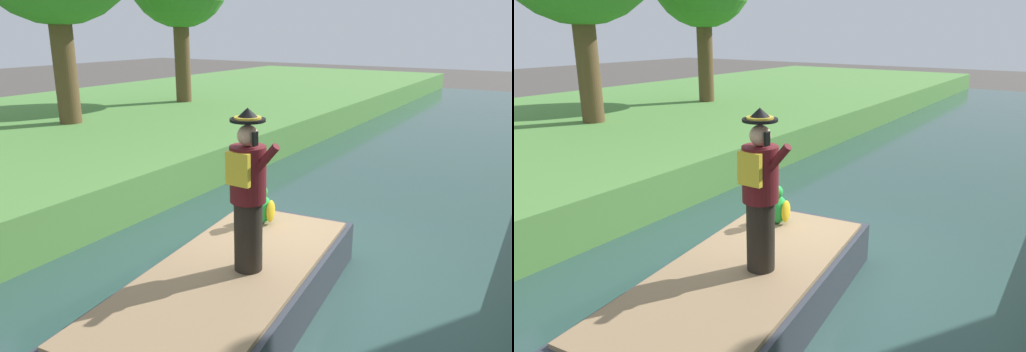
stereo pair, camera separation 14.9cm
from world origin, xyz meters
TOP-DOWN VIEW (x-y plane):
  - ground_plane at (0.00, 0.00)m, footprint 80.00×80.00m
  - canal_water at (0.00, 0.00)m, footprint 6.05×48.00m
  - boat at (0.00, -1.62)m, footprint 2.29×4.38m
  - person_pirate at (0.17, -1.48)m, footprint 0.61×0.42m
  - parrot_plush at (-0.42, -0.23)m, footprint 0.36×0.34m

SIDE VIEW (x-z plane):
  - ground_plane at x=0.00m, z-range 0.00..0.00m
  - canal_water at x=0.00m, z-range 0.00..0.10m
  - boat at x=0.00m, z-range 0.10..0.71m
  - parrot_plush at x=-0.42m, z-range 0.67..1.24m
  - person_pirate at x=0.17m, z-range 0.71..2.56m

